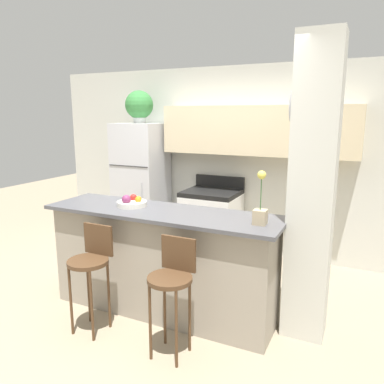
{
  "coord_description": "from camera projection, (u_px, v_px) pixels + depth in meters",
  "views": [
    {
      "loc": [
        1.73,
        -2.95,
        1.91
      ],
      "look_at": [
        0.0,
        0.67,
        1.08
      ],
      "focal_mm": 35.0,
      "sensor_mm": 36.0,
      "label": 1
    }
  ],
  "objects": [
    {
      "name": "stove_range",
      "position": [
        211.0,
        223.0,
        5.1
      ],
      "size": [
        0.72,
        0.64,
        1.07
      ],
      "color": "white",
      "rests_on": "ground_plane"
    },
    {
      "name": "refrigerator",
      "position": [
        141.0,
        185.0,
        5.47
      ],
      "size": [
        0.66,
        0.65,
        1.79
      ],
      "color": "silver",
      "rests_on": "ground_plane"
    },
    {
      "name": "counter_bar",
      "position": [
        162.0,
        261.0,
        3.62
      ],
      "size": [
        2.31,
        0.66,
        1.03
      ],
      "color": "gray",
      "rests_on": "ground_plane"
    },
    {
      "name": "bar_stool_right",
      "position": [
        172.0,
        280.0,
        2.95
      ],
      "size": [
        0.36,
        0.36,
        0.96
      ],
      "color": "#4C331E",
      "rests_on": "ground_plane"
    },
    {
      "name": "bar_stool_left",
      "position": [
        91.0,
        263.0,
        3.29
      ],
      "size": [
        0.36,
        0.36,
        0.96
      ],
      "color": "#4C331E",
      "rests_on": "ground_plane"
    },
    {
      "name": "trash_bin",
      "position": [
        168.0,
        241.0,
        5.2
      ],
      "size": [
        0.28,
        0.28,
        0.38
      ],
      "color": "#59595B",
      "rests_on": "ground_plane"
    },
    {
      "name": "pillar_right",
      "position": [
        312.0,
        192.0,
        3.11
      ],
      "size": [
        0.38,
        0.32,
        2.55
      ],
      "color": "silver",
      "rests_on": "ground_plane"
    },
    {
      "name": "orchid_vase",
      "position": [
        260.0,
        209.0,
        3.05
      ],
      "size": [
        0.11,
        0.11,
        0.45
      ],
      "color": "tan",
      "rests_on": "counter_bar"
    },
    {
      "name": "wall_back",
      "position": [
        240.0,
        150.0,
        5.04
      ],
      "size": [
        5.6,
        0.38,
        2.55
      ],
      "color": "silver",
      "rests_on": "ground_plane"
    },
    {
      "name": "potted_plant_on_fridge",
      "position": [
        139.0,
        106.0,
        5.24
      ],
      "size": [
        0.39,
        0.39,
        0.45
      ],
      "color": "silver",
      "rests_on": "refrigerator"
    },
    {
      "name": "ground_plane",
      "position": [
        163.0,
        310.0,
        3.73
      ],
      "size": [
        14.0,
        14.0,
        0.0
      ],
      "primitive_type": "plane",
      "color": "gray"
    },
    {
      "name": "fruit_bowl",
      "position": [
        132.0,
        203.0,
        3.67
      ],
      "size": [
        0.29,
        0.29,
        0.12
      ],
      "color": "silver",
      "rests_on": "counter_bar"
    }
  ]
}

